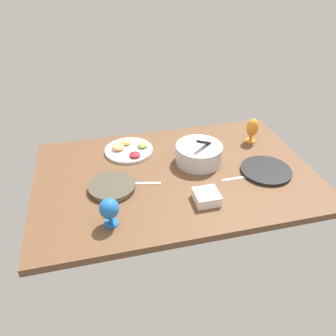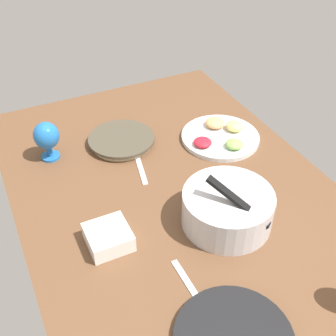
{
  "view_description": "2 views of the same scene",
  "coord_description": "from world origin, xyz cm",
  "px_view_note": "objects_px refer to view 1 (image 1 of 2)",
  "views": [
    {
      "loc": [
        -39.88,
        -148.13,
        109.95
      ],
      "look_at": [
        -5.29,
        -3.87,
        6.79
      ],
      "focal_mm": 34.64,
      "sensor_mm": 36.0,
      "label": 1
    },
    {
      "loc": [
        95.26,
        -49.95,
        98.77
      ],
      "look_at": [
        -7.91,
        -0.51,
        6.79
      ],
      "focal_mm": 46.57,
      "sensor_mm": 36.0,
      "label": 2
    }
  ],
  "objects_px": {
    "dinner_plate_right": "(266,170)",
    "mixing_bowl": "(199,153)",
    "dinner_plate_left": "(112,186)",
    "hurricane_glass_blue": "(109,209)",
    "hurricane_glass_orange": "(252,129)",
    "fruit_platter": "(129,149)",
    "square_bowl_white": "(207,196)"
  },
  "relations": [
    {
      "from": "mixing_bowl",
      "to": "hurricane_glass_orange",
      "type": "relative_size",
      "value": 1.66
    },
    {
      "from": "fruit_platter",
      "to": "square_bowl_white",
      "type": "relative_size",
      "value": 2.43
    },
    {
      "from": "mixing_bowl",
      "to": "dinner_plate_right",
      "type": "bearing_deg",
      "value": -28.92
    },
    {
      "from": "dinner_plate_right",
      "to": "hurricane_glass_blue",
      "type": "bearing_deg",
      "value": -166.48
    },
    {
      "from": "fruit_platter",
      "to": "hurricane_glass_orange",
      "type": "distance_m",
      "value": 0.82
    },
    {
      "from": "mixing_bowl",
      "to": "hurricane_glass_blue",
      "type": "distance_m",
      "value": 0.7
    },
    {
      "from": "dinner_plate_right",
      "to": "hurricane_glass_orange",
      "type": "height_order",
      "value": "hurricane_glass_orange"
    },
    {
      "from": "fruit_platter",
      "to": "mixing_bowl",
      "type": "bearing_deg",
      "value": -28.86
    },
    {
      "from": "dinner_plate_right",
      "to": "hurricane_glass_orange",
      "type": "relative_size",
      "value": 1.75
    },
    {
      "from": "fruit_platter",
      "to": "square_bowl_white",
      "type": "distance_m",
      "value": 0.66
    },
    {
      "from": "dinner_plate_right",
      "to": "hurricane_glass_orange",
      "type": "xyz_separation_m",
      "value": [
        0.07,
        0.35,
        0.09
      ]
    },
    {
      "from": "mixing_bowl",
      "to": "square_bowl_white",
      "type": "bearing_deg",
      "value": -101.56
    },
    {
      "from": "dinner_plate_right",
      "to": "square_bowl_white",
      "type": "height_order",
      "value": "square_bowl_white"
    },
    {
      "from": "mixing_bowl",
      "to": "fruit_platter",
      "type": "xyz_separation_m",
      "value": [
        -0.4,
        0.22,
        -0.05
      ]
    },
    {
      "from": "dinner_plate_left",
      "to": "square_bowl_white",
      "type": "distance_m",
      "value": 0.51
    },
    {
      "from": "hurricane_glass_orange",
      "to": "square_bowl_white",
      "type": "bearing_deg",
      "value": -133.64
    },
    {
      "from": "hurricane_glass_orange",
      "to": "dinner_plate_right",
      "type": "bearing_deg",
      "value": -100.7
    },
    {
      "from": "fruit_platter",
      "to": "dinner_plate_left",
      "type": "bearing_deg",
      "value": -111.15
    },
    {
      "from": "mixing_bowl",
      "to": "hurricane_glass_blue",
      "type": "bearing_deg",
      "value": -143.89
    },
    {
      "from": "dinner_plate_left",
      "to": "mixing_bowl",
      "type": "height_order",
      "value": "mixing_bowl"
    },
    {
      "from": "dinner_plate_left",
      "to": "dinner_plate_right",
      "type": "relative_size",
      "value": 0.87
    },
    {
      "from": "dinner_plate_left",
      "to": "hurricane_glass_orange",
      "type": "relative_size",
      "value": 1.53
    },
    {
      "from": "square_bowl_white",
      "to": "hurricane_glass_orange",
      "type": "bearing_deg",
      "value": 46.36
    },
    {
      "from": "dinner_plate_left",
      "to": "mixing_bowl",
      "type": "distance_m",
      "value": 0.56
    },
    {
      "from": "dinner_plate_left",
      "to": "hurricane_glass_blue",
      "type": "xyz_separation_m",
      "value": [
        -0.03,
        -0.27,
        0.08
      ]
    },
    {
      "from": "dinner_plate_left",
      "to": "hurricane_glass_blue",
      "type": "distance_m",
      "value": 0.28
    },
    {
      "from": "mixing_bowl",
      "to": "square_bowl_white",
      "type": "xyz_separation_m",
      "value": [
        -0.07,
        -0.36,
        -0.03
      ]
    },
    {
      "from": "mixing_bowl",
      "to": "hurricane_glass_blue",
      "type": "height_order",
      "value": "mixing_bowl"
    },
    {
      "from": "dinner_plate_right",
      "to": "mixing_bowl",
      "type": "bearing_deg",
      "value": 151.08
    },
    {
      "from": "fruit_platter",
      "to": "hurricane_glass_orange",
      "type": "bearing_deg",
      "value": -4.61
    },
    {
      "from": "dinner_plate_right",
      "to": "hurricane_glass_orange",
      "type": "bearing_deg",
      "value": 79.3
    },
    {
      "from": "dinner_plate_left",
      "to": "dinner_plate_right",
      "type": "height_order",
      "value": "dinner_plate_left"
    }
  ]
}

